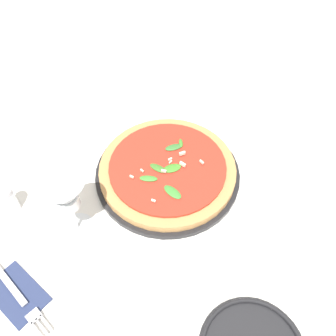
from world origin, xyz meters
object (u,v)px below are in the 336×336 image
at_px(pizza_arugula_main, 168,172).
at_px(shaker_pepper, 9,200).
at_px(fork, 18,295).
at_px(wine_glass, 66,197).

xyz_separation_m(pizza_arugula_main, shaker_pepper, (-0.15, -0.30, 0.02)).
bearing_deg(shaker_pepper, pizza_arugula_main, 62.94).
bearing_deg(fork, shaker_pepper, 151.75).
bearing_deg(shaker_pepper, wine_glass, 29.53).
xyz_separation_m(wine_glass, fork, (0.05, -0.16, -0.11)).
distance_m(wine_glass, shaker_pepper, 0.17).
height_order(wine_glass, shaker_pepper, wine_glass).
xyz_separation_m(wine_glass, shaker_pepper, (-0.13, -0.07, -0.08)).
bearing_deg(pizza_arugula_main, shaker_pepper, -117.06).
relative_size(pizza_arugula_main, fork, 1.71).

